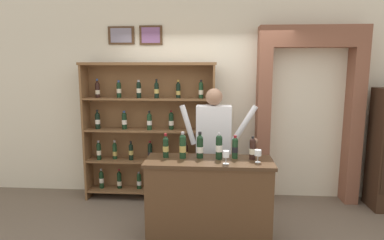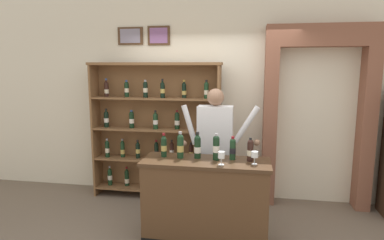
{
  "view_description": "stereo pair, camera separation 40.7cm",
  "coord_description": "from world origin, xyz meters",
  "px_view_note": "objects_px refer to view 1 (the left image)",
  "views": [
    {
      "loc": [
        0.2,
        -3.67,
        2.03
      ],
      "look_at": [
        -0.1,
        0.34,
        1.36
      ],
      "focal_mm": 31.14,
      "sensor_mm": 36.0,
      "label": 1
    },
    {
      "loc": [
        0.6,
        -3.62,
        2.03
      ],
      "look_at": [
        -0.1,
        0.34,
        1.36
      ],
      "focal_mm": 31.14,
      "sensor_mm": 36.0,
      "label": 2
    }
  ],
  "objects_px": {
    "tasting_bottle_vin_santo": "(253,148)",
    "wine_shelf": "(150,129)",
    "shopkeeper": "(214,139)",
    "wine_glass_left": "(226,155)",
    "tasting_counter": "(209,200)",
    "wine_glass_spare": "(258,153)",
    "tasting_bottle_prosecco": "(219,146)",
    "tasting_bottle_brunello": "(200,146)",
    "tasting_bottle_rosso": "(235,147)",
    "tasting_bottle_chianti": "(183,146)",
    "tasting_bottle_super_tuscan": "(166,147)"
  },
  "relations": [
    {
      "from": "tasting_bottle_vin_santo",
      "to": "wine_shelf",
      "type": "bearing_deg",
      "value": 142.07
    },
    {
      "from": "shopkeeper",
      "to": "wine_glass_left",
      "type": "xyz_separation_m",
      "value": [
        0.14,
        -0.69,
        -0.02
      ]
    },
    {
      "from": "wine_shelf",
      "to": "tasting_counter",
      "type": "distance_m",
      "value": 1.6
    },
    {
      "from": "shopkeeper",
      "to": "wine_glass_spare",
      "type": "relative_size",
      "value": 12.14
    },
    {
      "from": "tasting_counter",
      "to": "wine_glass_spare",
      "type": "distance_m",
      "value": 0.8
    },
    {
      "from": "tasting_counter",
      "to": "wine_glass_left",
      "type": "relative_size",
      "value": 9.81
    },
    {
      "from": "wine_shelf",
      "to": "wine_glass_spare",
      "type": "height_order",
      "value": "wine_shelf"
    },
    {
      "from": "tasting_bottle_prosecco",
      "to": "tasting_bottle_vin_santo",
      "type": "relative_size",
      "value": 1.14
    },
    {
      "from": "wine_glass_left",
      "to": "tasting_bottle_prosecco",
      "type": "bearing_deg",
      "value": 112.06
    },
    {
      "from": "tasting_bottle_brunello",
      "to": "tasting_bottle_vin_santo",
      "type": "height_order",
      "value": "tasting_bottle_brunello"
    },
    {
      "from": "tasting_bottle_rosso",
      "to": "wine_glass_spare",
      "type": "bearing_deg",
      "value": -30.08
    },
    {
      "from": "tasting_counter",
      "to": "tasting_bottle_prosecco",
      "type": "height_order",
      "value": "tasting_bottle_prosecco"
    },
    {
      "from": "shopkeeper",
      "to": "tasting_counter",
      "type": "bearing_deg",
      "value": -95.04
    },
    {
      "from": "tasting_bottle_chianti",
      "to": "tasting_bottle_rosso",
      "type": "xyz_separation_m",
      "value": [
        0.6,
        0.04,
        -0.02
      ]
    },
    {
      "from": "tasting_counter",
      "to": "tasting_bottle_rosso",
      "type": "distance_m",
      "value": 0.69
    },
    {
      "from": "tasting_bottle_rosso",
      "to": "tasting_bottle_vin_santo",
      "type": "height_order",
      "value": "tasting_bottle_rosso"
    },
    {
      "from": "tasting_counter",
      "to": "tasting_bottle_prosecco",
      "type": "relative_size",
      "value": 4.78
    },
    {
      "from": "tasting_bottle_vin_santo",
      "to": "wine_glass_left",
      "type": "relative_size",
      "value": 1.81
    },
    {
      "from": "tasting_bottle_super_tuscan",
      "to": "tasting_bottle_brunello",
      "type": "xyz_separation_m",
      "value": [
        0.4,
        0.01,
        0.01
      ]
    },
    {
      "from": "tasting_bottle_super_tuscan",
      "to": "tasting_bottle_vin_santo",
      "type": "xyz_separation_m",
      "value": [
        1.0,
        -0.01,
        -0.0
      ]
    },
    {
      "from": "tasting_bottle_super_tuscan",
      "to": "tasting_bottle_rosso",
      "type": "relative_size",
      "value": 1.05
    },
    {
      "from": "tasting_bottle_chianti",
      "to": "wine_glass_left",
      "type": "bearing_deg",
      "value": -21.48
    },
    {
      "from": "wine_shelf",
      "to": "tasting_bottle_rosso",
      "type": "bearing_deg",
      "value": -41.54
    },
    {
      "from": "wine_shelf",
      "to": "wine_glass_spare",
      "type": "bearing_deg",
      "value": -39.84
    },
    {
      "from": "shopkeeper",
      "to": "tasting_bottle_brunello",
      "type": "distance_m",
      "value": 0.49
    },
    {
      "from": "tasting_bottle_chianti",
      "to": "tasting_bottle_brunello",
      "type": "distance_m",
      "value": 0.2
    },
    {
      "from": "wine_glass_spare",
      "to": "tasting_bottle_brunello",
      "type": "bearing_deg",
      "value": 168.59
    },
    {
      "from": "tasting_bottle_brunello",
      "to": "tasting_bottle_prosecco",
      "type": "relative_size",
      "value": 1.02
    },
    {
      "from": "tasting_bottle_brunello",
      "to": "tasting_bottle_prosecco",
      "type": "bearing_deg",
      "value": -8.27
    },
    {
      "from": "tasting_bottle_super_tuscan",
      "to": "shopkeeper",
      "type": "bearing_deg",
      "value": 40.47
    },
    {
      "from": "tasting_bottle_chianti",
      "to": "wine_glass_left",
      "type": "distance_m",
      "value": 0.53
    },
    {
      "from": "wine_shelf",
      "to": "wine_glass_left",
      "type": "xyz_separation_m",
      "value": [
        1.11,
        -1.31,
        -0.02
      ]
    },
    {
      "from": "wine_shelf",
      "to": "tasting_bottle_chianti",
      "type": "bearing_deg",
      "value": -61.17
    },
    {
      "from": "wine_shelf",
      "to": "tasting_bottle_rosso",
      "type": "xyz_separation_m",
      "value": [
        1.22,
        -1.08,
        0.01
      ]
    },
    {
      "from": "wine_shelf",
      "to": "tasting_bottle_super_tuscan",
      "type": "distance_m",
      "value": 1.17
    },
    {
      "from": "tasting_bottle_prosecco",
      "to": "tasting_bottle_rosso",
      "type": "bearing_deg",
      "value": 13.21
    },
    {
      "from": "tasting_counter",
      "to": "tasting_bottle_chianti",
      "type": "height_order",
      "value": "tasting_bottle_chianti"
    },
    {
      "from": "tasting_counter",
      "to": "tasting_bottle_rosso",
      "type": "height_order",
      "value": "tasting_bottle_rosso"
    },
    {
      "from": "tasting_bottle_prosecco",
      "to": "wine_glass_left",
      "type": "distance_m",
      "value": 0.21
    },
    {
      "from": "wine_glass_spare",
      "to": "wine_glass_left",
      "type": "relative_size",
      "value": 0.96
    },
    {
      "from": "tasting_bottle_super_tuscan",
      "to": "tasting_bottle_vin_santo",
      "type": "distance_m",
      "value": 1.0
    },
    {
      "from": "tasting_bottle_vin_santo",
      "to": "wine_glass_left",
      "type": "xyz_separation_m",
      "value": [
        -0.31,
        -0.21,
        -0.02
      ]
    },
    {
      "from": "tasting_bottle_brunello",
      "to": "shopkeeper",
      "type": "bearing_deg",
      "value": 71.44
    },
    {
      "from": "tasting_bottle_chianti",
      "to": "tasting_bottle_prosecco",
      "type": "distance_m",
      "value": 0.42
    },
    {
      "from": "tasting_bottle_chianti",
      "to": "wine_glass_spare",
      "type": "height_order",
      "value": "tasting_bottle_chianti"
    },
    {
      "from": "wine_shelf",
      "to": "wine_glass_spare",
      "type": "distance_m",
      "value": 1.9
    },
    {
      "from": "shopkeeper",
      "to": "wine_glass_spare",
      "type": "xyz_separation_m",
      "value": [
        0.5,
        -0.6,
        -0.02
      ]
    },
    {
      "from": "wine_glass_spare",
      "to": "tasting_bottle_rosso",
      "type": "bearing_deg",
      "value": 149.92
    },
    {
      "from": "shopkeeper",
      "to": "wine_glass_left",
      "type": "relative_size",
      "value": 11.71
    },
    {
      "from": "tasting_bottle_brunello",
      "to": "wine_glass_spare",
      "type": "bearing_deg",
      "value": -11.41
    }
  ]
}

